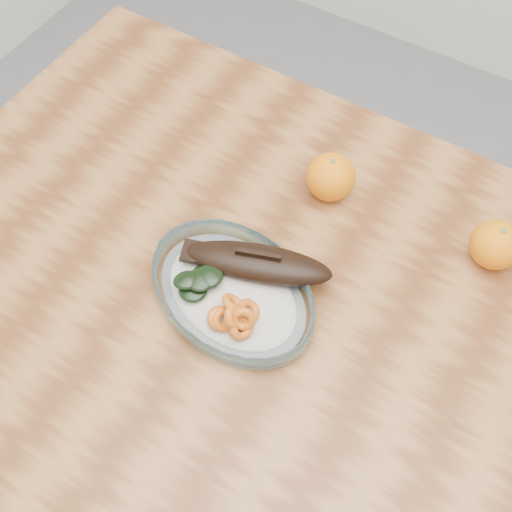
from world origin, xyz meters
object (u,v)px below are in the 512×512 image
Objects in this scene: dining_table at (293,360)px; orange_left at (331,177)px; orange_right at (496,245)px; plated_meal at (233,289)px.

orange_left is (-0.07, 0.22, 0.13)m from dining_table.
dining_table is 0.32m from orange_right.
dining_table is at bearing 13.39° from plated_meal.
orange_right is (0.27, 0.23, 0.02)m from plated_meal.
plated_meal reaches higher than dining_table.
orange_right is at bearing 53.11° from dining_table.
plated_meal is 7.68× the size of orange_right.
orange_left is 0.24m from orange_right.
orange_left is at bearing -177.24° from orange_right.
dining_table is 16.91× the size of orange_left.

